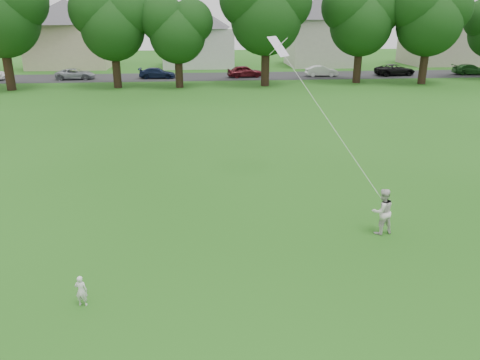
{
  "coord_description": "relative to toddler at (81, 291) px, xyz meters",
  "views": [
    {
      "loc": [
        -0.37,
        -10.1,
        6.68
      ],
      "look_at": [
        0.75,
        2.0,
        2.3
      ],
      "focal_mm": 35.0,
      "sensor_mm": 36.0,
      "label": 1
    }
  ],
  "objects": [
    {
      "name": "ground",
      "position": [
        3.27,
        0.19,
        -0.4
      ],
      "size": [
        160.0,
        160.0,
        0.0
      ],
      "primitive_type": "plane",
      "color": "#1D5012",
      "rests_on": "ground"
    },
    {
      "name": "street",
      "position": [
        3.27,
        42.19,
        -0.4
      ],
      "size": [
        90.0,
        7.0,
        0.01
      ],
      "primitive_type": "cube",
      "color": "#2D2D30",
      "rests_on": "ground"
    },
    {
      "name": "toddler",
      "position": [
        0.0,
        0.0,
        0.0
      ],
      "size": [
        0.32,
        0.23,
        0.8
      ],
      "primitive_type": "imported",
      "rotation": [
        0.0,
        0.0,
        3.01
      ],
      "color": "silver",
      "rests_on": "ground"
    },
    {
      "name": "older_boy",
      "position": [
        8.61,
        3.14,
        0.35
      ],
      "size": [
        0.83,
        0.7,
        1.51
      ],
      "primitive_type": "imported",
      "rotation": [
        0.0,
        0.0,
        3.34
      ],
      "color": "silver",
      "rests_on": "ground"
    },
    {
      "name": "kite",
      "position": [
        7.39,
        6.08,
        2.84
      ],
      "size": [
        1.78,
        3.52,
        7.68
      ],
      "color": "white",
      "rests_on": "ground"
    },
    {
      "name": "tree_row",
      "position": [
        6.71,
        35.23,
        6.14
      ],
      "size": [
        82.86,
        9.03,
        10.9
      ],
      "color": "black",
      "rests_on": "ground"
    },
    {
      "name": "parked_cars",
      "position": [
        5.03,
        41.19,
        0.2
      ],
      "size": [
        64.51,
        2.54,
        1.29
      ],
      "color": "black",
      "rests_on": "ground"
    },
    {
      "name": "house_row",
      "position": [
        3.76,
        52.19,
        4.43
      ],
      "size": [
        76.24,
        13.86,
        10.57
      ],
      "color": "beige",
      "rests_on": "ground"
    }
  ]
}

